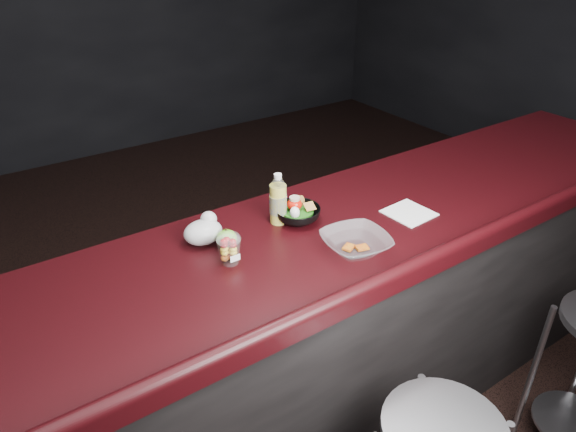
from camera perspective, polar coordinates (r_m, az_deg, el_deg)
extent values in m
cube|color=black|center=(2.09, 0.10, -15.24)|extent=(4.00, 0.65, 0.98)
cube|color=black|center=(1.77, 0.12, -3.47)|extent=(4.06, 0.71, 0.04)
cylinder|color=#A4A4A9|center=(1.64, 16.98, -21.76)|extent=(0.45, 0.45, 0.03)
cylinder|color=#A4A4A9|center=(2.57, 29.11, -19.37)|extent=(0.32, 0.32, 0.01)
cylinder|color=#A4A4A9|center=(2.42, 25.45, -15.67)|extent=(0.02, 0.02, 0.72)
cylinder|color=yellow|center=(1.84, -1.10, 1.35)|extent=(0.06, 0.06, 0.15)
cylinder|color=white|center=(1.84, -1.10, 1.35)|extent=(0.06, 0.06, 0.15)
cone|color=white|center=(1.80, -1.13, 3.80)|extent=(0.06, 0.06, 0.03)
cylinder|color=white|center=(1.79, -1.14, 4.43)|extent=(0.03, 0.03, 0.02)
cylinder|color=#072D99|center=(1.84, -1.10, 1.35)|extent=(0.06, 0.06, 0.07)
ellipsoid|color=white|center=(1.62, -6.64, -2.54)|extent=(0.08, 0.08, 0.04)
ellipsoid|color=#4E9411|center=(1.73, -6.82, -2.55)|extent=(0.07, 0.07, 0.06)
cylinder|color=black|center=(1.71, -6.89, -1.56)|extent=(0.01, 0.01, 0.01)
ellipsoid|color=silver|center=(1.77, -9.42, -1.78)|extent=(0.14, 0.11, 0.08)
sphere|color=silver|center=(1.78, -8.81, -0.36)|extent=(0.06, 0.06, 0.06)
imported|color=black|center=(1.88, 1.06, 0.20)|extent=(0.21, 0.21, 0.05)
cylinder|color=#0F470C|center=(1.87, 1.06, 0.49)|extent=(0.12, 0.12, 0.01)
ellipsoid|color=red|center=(1.87, 0.73, 1.31)|extent=(0.06, 0.06, 0.05)
cylinder|color=beige|center=(1.85, 0.73, 1.97)|extent=(0.04, 0.04, 0.01)
ellipsoid|color=white|center=(1.83, 0.76, 0.38)|extent=(0.04, 0.04, 0.05)
imported|color=silver|center=(1.72, 7.54, -3.00)|extent=(0.25, 0.25, 0.05)
cube|color=#990F0C|center=(1.73, 6.77, -3.47)|extent=(0.05, 0.05, 0.01)
cube|color=#990F0C|center=(1.73, 8.22, -3.48)|extent=(0.05, 0.04, 0.01)
cube|color=white|center=(1.99, 13.29, 0.34)|extent=(0.17, 0.17, 0.00)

